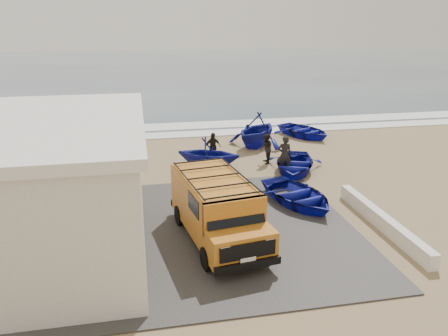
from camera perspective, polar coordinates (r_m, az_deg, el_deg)
ground at (r=17.88m, az=0.83°, el=-5.00°), size 160.00×160.00×0.00m
slab at (r=15.80m, az=-4.83°, el=-8.34°), size 12.00×10.00×0.05m
ocean at (r=72.44m, az=-8.63°, el=12.84°), size 180.00×88.00×0.01m
surf_line at (r=29.11m, az=-4.08°, el=4.44°), size 180.00×1.60×0.06m
surf_wash at (r=31.52m, az=-4.66°, el=5.52°), size 180.00×2.20×0.04m
building at (r=15.43m, az=-25.81°, el=-2.26°), size 8.40×9.40×4.30m
parapet at (r=16.97m, az=19.92°, el=-6.54°), size 0.35×6.00×0.55m
van at (r=14.87m, az=-0.96°, el=-5.05°), size 2.81×5.46×2.24m
boat_near_left at (r=18.16m, az=9.54°, el=-3.49°), size 3.81×4.58×0.82m
boat_near_right at (r=22.03m, az=9.13°, el=0.55°), size 4.11×4.72×0.82m
boat_mid_left at (r=21.97m, az=-2.07°, el=1.90°), size 4.04×3.83×1.68m
boat_far_left at (r=26.14m, az=4.29°, el=5.02°), size 5.08×5.13×2.05m
boat_far_right at (r=28.86m, az=10.38°, el=4.83°), size 4.21×4.77×0.82m
fisherman_front at (r=21.61m, az=7.91°, el=1.73°), size 0.76×0.56×1.88m
fisherman_middle at (r=23.02m, az=5.51°, el=2.50°), size 0.68×0.83×1.59m
fisherman_back at (r=23.31m, az=-1.48°, el=2.76°), size 0.98×0.60×1.57m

